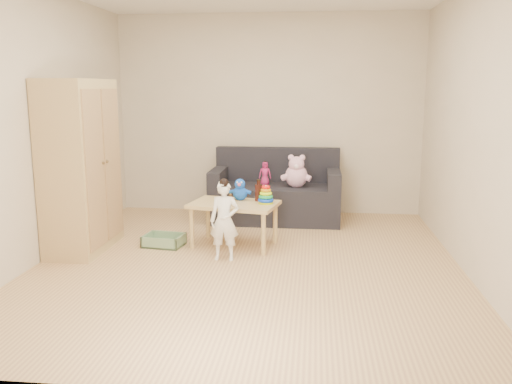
# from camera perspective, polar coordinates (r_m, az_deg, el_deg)

# --- Properties ---
(room) EXTENTS (4.50, 4.50, 4.50)m
(room) POSITION_cam_1_polar(r_m,az_deg,el_deg) (4.98, -0.89, 6.82)
(room) COLOR tan
(room) RESTS_ON ground
(wardrobe) EXTENTS (0.48, 0.97, 1.74)m
(wardrobe) POSITION_cam_1_polar(r_m,az_deg,el_deg) (5.78, -17.99, 2.58)
(wardrobe) COLOR tan
(wardrobe) RESTS_ON ground
(sofa) EXTENTS (1.60, 0.81, 0.45)m
(sofa) POSITION_cam_1_polar(r_m,az_deg,el_deg) (6.84, 2.07, -1.14)
(sofa) COLOR black
(sofa) RESTS_ON ground
(play_table) EXTENTS (0.98, 0.72, 0.47)m
(play_table) POSITION_cam_1_polar(r_m,az_deg,el_deg) (5.74, -2.31, -3.42)
(play_table) COLOR tan
(play_table) RESTS_ON ground
(storage_bin) EXTENTS (0.44, 0.36, 0.12)m
(storage_bin) POSITION_cam_1_polar(r_m,az_deg,el_deg) (5.86, -9.67, -5.03)
(storage_bin) COLOR gray
(storage_bin) RESTS_ON ground
(toddler) EXTENTS (0.28, 0.19, 0.76)m
(toddler) POSITION_cam_1_polar(r_m,az_deg,el_deg) (5.26, -3.34, -3.14)
(toddler) COLOR white
(toddler) RESTS_ON ground
(pink_bear) EXTENTS (0.36, 0.34, 0.34)m
(pink_bear) POSITION_cam_1_polar(r_m,az_deg,el_deg) (6.67, 4.27, 1.97)
(pink_bear) COLOR #FFBBDB
(pink_bear) RESTS_ON sofa
(doll) EXTENTS (0.16, 0.11, 0.30)m
(doll) POSITION_cam_1_polar(r_m,az_deg,el_deg) (6.73, 0.95, 1.90)
(doll) COLOR #C8256B
(doll) RESTS_ON sofa
(ring_stacker) EXTENTS (0.17, 0.17, 0.19)m
(ring_stacker) POSITION_cam_1_polar(r_m,az_deg,el_deg) (5.63, 1.04, -0.46)
(ring_stacker) COLOR #B8CD0A
(ring_stacker) RESTS_ON play_table
(brown_bottle) EXTENTS (0.08, 0.08, 0.23)m
(brown_bottle) POSITION_cam_1_polar(r_m,az_deg,el_deg) (5.75, 0.27, 0.02)
(brown_bottle) COLOR black
(brown_bottle) RESTS_ON play_table
(blue_plush) EXTENTS (0.23, 0.21, 0.24)m
(blue_plush) POSITION_cam_1_polar(r_m,az_deg,el_deg) (5.80, -1.69, 0.31)
(blue_plush) COLOR blue
(blue_plush) RESTS_ON play_table
(wooden_figure) EXTENTS (0.04, 0.03, 0.10)m
(wooden_figure) POSITION_cam_1_polar(r_m,az_deg,el_deg) (5.68, -2.70, -0.64)
(wooden_figure) COLOR brown
(wooden_figure) RESTS_ON play_table
(yellow_book) EXTENTS (0.20, 0.20, 0.01)m
(yellow_book) POSITION_cam_1_polar(r_m,az_deg,el_deg) (5.80, -3.36, -0.84)
(yellow_book) COLOR gold
(yellow_book) RESTS_ON play_table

